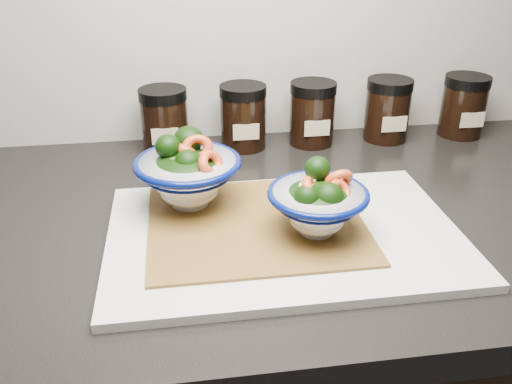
{
  "coord_description": "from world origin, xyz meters",
  "views": [
    {
      "loc": [
        -0.21,
        0.79,
        1.28
      ],
      "look_at": [
        -0.12,
        1.4,
        0.96
      ],
      "focal_mm": 38.0,
      "sensor_mm": 36.0,
      "label": 1
    }
  ],
  "objects": [
    {
      "name": "countertop",
      "position": [
        0.0,
        1.45,
        0.88
      ],
      "size": [
        3.5,
        0.6,
        0.04
      ],
      "primitive_type": "cube",
      "color": "black",
      "rests_on": "cabinet"
    },
    {
      "name": "cutting_board",
      "position": [
        -0.08,
        1.38,
        0.91
      ],
      "size": [
        0.45,
        0.3,
        0.01
      ],
      "primitive_type": "cube",
      "color": "silver",
      "rests_on": "countertop"
    },
    {
      "name": "bamboo_mat",
      "position": [
        -0.12,
        1.4,
        0.91
      ],
      "size": [
        0.28,
        0.24,
        0.0
      ],
      "primitive_type": "cube",
      "color": "olive",
      "rests_on": "cutting_board"
    },
    {
      "name": "bowl_left",
      "position": [
        -0.2,
        1.46,
        0.96
      ],
      "size": [
        0.15,
        0.15,
        0.1
      ],
      "rotation": [
        0.0,
        0.0,
        -0.36
      ],
      "color": "white",
      "rests_on": "bamboo_mat"
    },
    {
      "name": "bowl_right",
      "position": [
        -0.04,
        1.36,
        0.96
      ],
      "size": [
        0.13,
        0.13,
        0.09
      ],
      "rotation": [
        0.0,
        0.0,
        -0.25
      ],
      "color": "white",
      "rests_on": "bamboo_mat"
    },
    {
      "name": "spice_jar_a",
      "position": [
        -0.23,
        1.69,
        0.96
      ],
      "size": [
        0.08,
        0.08,
        0.11
      ],
      "color": "black",
      "rests_on": "countertop"
    },
    {
      "name": "spice_jar_b",
      "position": [
        -0.1,
        1.69,
        0.96
      ],
      "size": [
        0.08,
        0.08,
        0.11
      ],
      "color": "black",
      "rests_on": "countertop"
    },
    {
      "name": "spice_jar_c",
      "position": [
        0.03,
        1.69,
        0.96
      ],
      "size": [
        0.08,
        0.08,
        0.11
      ],
      "color": "black",
      "rests_on": "countertop"
    },
    {
      "name": "spice_jar_d",
      "position": [
        0.17,
        1.69,
        0.96
      ],
      "size": [
        0.08,
        0.08,
        0.11
      ],
      "color": "black",
      "rests_on": "countertop"
    },
    {
      "name": "spice_jar_e",
      "position": [
        0.32,
        1.69,
        0.96
      ],
      "size": [
        0.08,
        0.08,
        0.11
      ],
      "color": "black",
      "rests_on": "countertop"
    }
  ]
}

